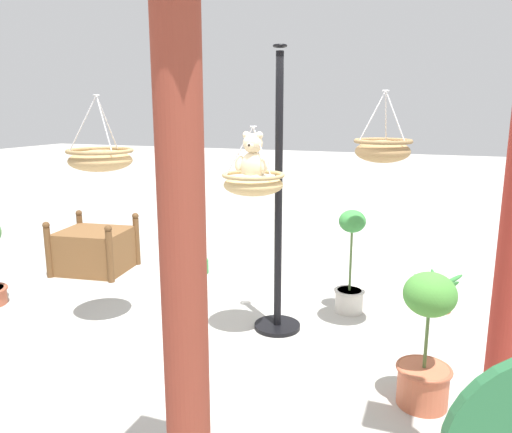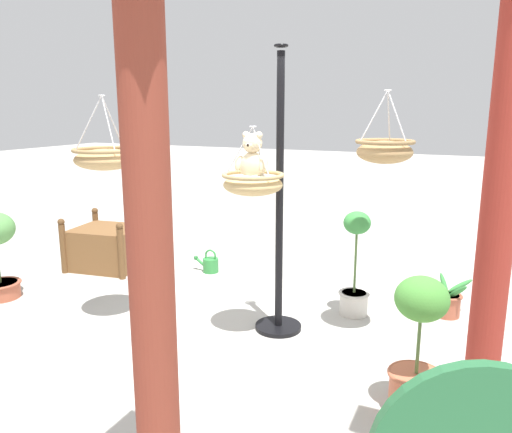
# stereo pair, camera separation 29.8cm
# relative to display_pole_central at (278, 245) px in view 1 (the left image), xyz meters

# --- Properties ---
(ground_plane) EXTENTS (40.00, 40.00, 0.00)m
(ground_plane) POSITION_rel_display_pole_central_xyz_m (0.14, 0.17, -0.83)
(ground_plane) COLOR #ADAAA3
(display_pole_central) EXTENTS (0.44, 0.44, 2.60)m
(display_pole_central) POSITION_rel_display_pole_central_xyz_m (0.00, 0.00, 0.00)
(display_pole_central) COLOR black
(display_pole_central) RESTS_ON ground
(hanging_basket_with_teddy) EXTENTS (0.54, 0.54, 0.60)m
(hanging_basket_with_teddy) POSITION_rel_display_pole_central_xyz_m (0.15, 0.25, 0.61)
(hanging_basket_with_teddy) COLOR tan
(teddy_bear) EXTENTS (0.30, 0.27, 0.44)m
(teddy_bear) POSITION_rel_display_pole_central_xyz_m (0.15, 0.27, 0.80)
(teddy_bear) COLOR beige
(hanging_basket_left_high) EXTENTS (0.50, 0.50, 0.61)m
(hanging_basket_left_high) POSITION_rel_display_pole_central_xyz_m (-0.88, -0.19, 0.89)
(hanging_basket_left_high) COLOR #A37F51
(hanging_basket_right_low) EXTENTS (0.59, 0.59, 0.68)m
(hanging_basket_right_low) POSITION_rel_display_pole_central_xyz_m (1.54, 0.50, 0.79)
(hanging_basket_right_low) COLOR tan
(greenhouse_pillar_left) EXTENTS (0.40, 0.40, 2.83)m
(greenhouse_pillar_left) POSITION_rel_display_pole_central_xyz_m (-0.32, 2.37, 0.54)
(greenhouse_pillar_left) COLOR brown
(greenhouse_pillar_left) RESTS_ON ground
(wooden_planter_box) EXTENTS (1.01, 0.92, 0.71)m
(wooden_planter_box) POSITION_rel_display_pole_central_xyz_m (2.76, -0.83, -0.53)
(wooden_planter_box) COLOR brown
(wooden_planter_box) RESTS_ON ground
(potted_plant_flowering_red) EXTENTS (0.51, 0.45, 0.40)m
(potted_plant_flowering_red) POSITION_rel_display_pole_central_xyz_m (-1.45, -0.99, -0.66)
(potted_plant_flowering_red) COLOR #AD563D
(potted_plant_flowering_red) RESTS_ON ground
(potted_plant_tall_leafy) EXTENTS (0.32, 0.32, 1.08)m
(potted_plant_tall_leafy) POSITION_rel_display_pole_central_xyz_m (-0.57, -0.64, -0.35)
(potted_plant_tall_leafy) COLOR beige
(potted_plant_tall_leafy) RESTS_ON ground
(potted_plant_small_succulent) EXTENTS (0.39, 0.39, 0.98)m
(potted_plant_small_succulent) POSITION_rel_display_pole_central_xyz_m (-1.36, 0.84, -0.34)
(potted_plant_small_succulent) COLOR #BC6042
(potted_plant_small_succulent) RESTS_ON ground
(watering_can) EXTENTS (0.35, 0.20, 0.30)m
(watering_can) POSITION_rel_display_pole_central_xyz_m (1.43, -1.21, -0.72)
(watering_can) COLOR #338C3F
(watering_can) RESTS_ON ground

